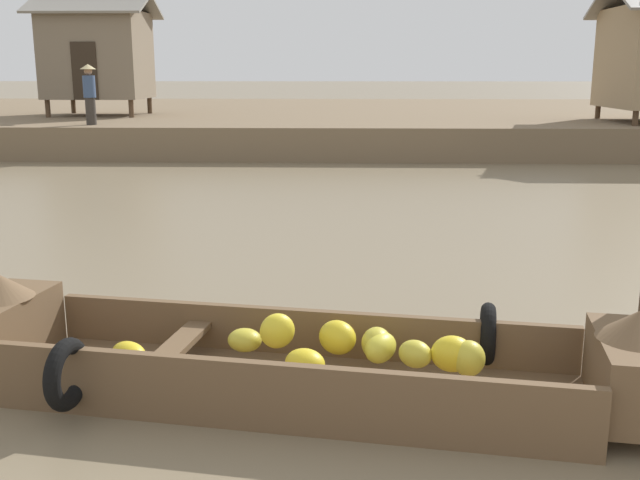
{
  "coord_description": "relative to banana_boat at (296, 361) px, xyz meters",
  "views": [
    {
      "loc": [
        -0.17,
        -1.01,
        2.43
      ],
      "look_at": [
        -0.42,
        6.68,
        0.66
      ],
      "focal_mm": 41.53,
      "sensor_mm": 36.0,
      "label": 1
    }
  ],
  "objects": [
    {
      "name": "banana_boat",
      "position": [
        0.0,
        0.0,
        0.0
      ],
      "size": [
        5.47,
        1.92,
        0.84
      ],
      "color": "brown",
      "rests_on": "ground"
    },
    {
      "name": "vendor_person",
      "position": [
        -6.72,
        15.47,
        1.57
      ],
      "size": [
        0.44,
        0.44,
        1.66
      ],
      "color": "#332D28",
      "rests_on": "riverbank_strip"
    },
    {
      "name": "ground_plane",
      "position": [
        0.53,
        5.78,
        -0.28
      ],
      "size": [
        300.0,
        300.0,
        0.0
      ],
      "primitive_type": "plane",
      "color": "#7A6B51"
    },
    {
      "name": "riverbank_strip",
      "position": [
        0.53,
        24.44,
        0.18
      ],
      "size": [
        160.0,
        20.0,
        0.92
      ],
      "primitive_type": "cube",
      "color": "#756047",
      "rests_on": "ground"
    },
    {
      "name": "stilt_house_left",
      "position": [
        -7.86,
        19.86,
        2.69
      ],
      "size": [
        3.82,
        3.21,
        4.03
      ],
      "color": "#4C3826",
      "rests_on": "riverbank_strip"
    }
  ]
}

